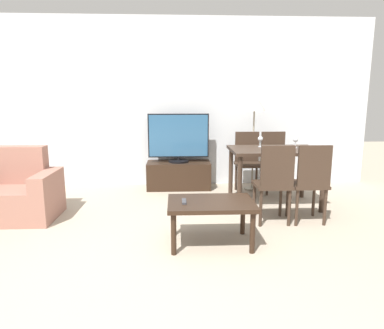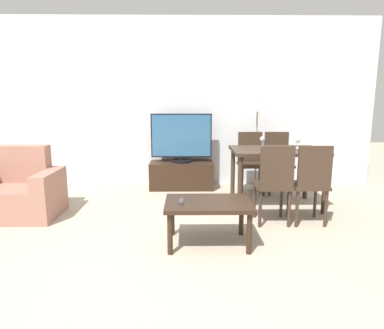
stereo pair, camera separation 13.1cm
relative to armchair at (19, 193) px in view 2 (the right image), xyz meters
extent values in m
plane|color=tan|center=(1.66, -1.75, -0.29)|extent=(18.00, 18.00, 0.00)
cube|color=silver|center=(1.66, 1.62, 1.06)|extent=(6.92, 0.06, 2.70)
cube|color=#9E6B5B|center=(0.00, -0.04, -0.10)|extent=(0.61, 0.71, 0.38)
cube|color=#9E6B5B|center=(0.00, 0.22, 0.32)|extent=(0.61, 0.20, 0.46)
cube|color=#9E6B5B|center=(0.39, -0.04, -0.01)|extent=(0.18, 0.71, 0.56)
cube|color=black|center=(1.96, 1.32, -0.08)|extent=(1.00, 0.47, 0.43)
cylinder|color=black|center=(1.96, 1.32, 0.15)|extent=(0.32, 0.32, 0.03)
cylinder|color=black|center=(1.96, 1.32, 0.19)|extent=(0.04, 0.04, 0.05)
cube|color=black|center=(1.96, 1.32, 0.56)|extent=(0.95, 0.04, 0.69)
cube|color=#2D5B84|center=(1.96, 1.30, 0.56)|extent=(0.92, 0.01, 0.65)
cube|color=black|center=(2.26, -0.87, 0.12)|extent=(0.84, 0.57, 0.04)
cylinder|color=black|center=(1.89, -1.10, -0.09)|extent=(0.05, 0.05, 0.39)
cylinder|color=black|center=(2.62, -1.10, -0.09)|extent=(0.05, 0.05, 0.39)
cylinder|color=black|center=(1.89, -0.64, -0.09)|extent=(0.05, 0.05, 0.39)
cylinder|color=black|center=(2.62, -0.64, -0.09)|extent=(0.05, 0.05, 0.39)
cube|color=#38281E|center=(3.23, 0.36, 0.46)|extent=(1.17, 0.80, 0.04)
cylinder|color=#38281E|center=(2.70, 0.02, 0.07)|extent=(0.06, 0.06, 0.73)
cylinder|color=#38281E|center=(3.76, 0.02, 0.07)|extent=(0.06, 0.06, 0.73)
cylinder|color=#38281E|center=(2.70, 0.70, 0.07)|extent=(0.06, 0.06, 0.73)
cylinder|color=#38281E|center=(3.76, 0.70, 0.07)|extent=(0.06, 0.06, 0.73)
cube|color=#38281E|center=(3.02, -0.27, 0.15)|extent=(0.40, 0.40, 0.04)
cylinder|color=#38281E|center=(2.86, -0.11, -0.08)|extent=(0.04, 0.04, 0.42)
cylinder|color=#38281E|center=(3.19, -0.11, -0.08)|extent=(0.04, 0.04, 0.42)
cylinder|color=#38281E|center=(2.86, -0.43, -0.08)|extent=(0.04, 0.04, 0.42)
cylinder|color=#38281E|center=(3.19, -0.43, -0.08)|extent=(0.04, 0.04, 0.42)
cube|color=#38281E|center=(3.02, -0.45, 0.40)|extent=(0.37, 0.04, 0.46)
cube|color=#38281E|center=(3.43, 0.99, 0.15)|extent=(0.40, 0.40, 0.04)
cylinder|color=#38281E|center=(3.27, 0.83, -0.08)|extent=(0.04, 0.04, 0.42)
cylinder|color=#38281E|center=(3.60, 0.83, -0.08)|extent=(0.04, 0.04, 0.42)
cylinder|color=#38281E|center=(3.27, 1.16, -0.08)|extent=(0.04, 0.04, 0.42)
cylinder|color=#38281E|center=(3.60, 1.16, -0.08)|extent=(0.04, 0.04, 0.42)
cube|color=#38281E|center=(3.43, 1.18, 0.40)|extent=(0.37, 0.04, 0.46)
cube|color=#38281E|center=(3.43, -0.27, 0.15)|extent=(0.40, 0.40, 0.04)
cylinder|color=#38281E|center=(3.27, -0.11, -0.08)|extent=(0.04, 0.04, 0.42)
cylinder|color=#38281E|center=(3.60, -0.11, -0.08)|extent=(0.04, 0.04, 0.42)
cylinder|color=#38281E|center=(3.27, -0.43, -0.08)|extent=(0.04, 0.04, 0.42)
cylinder|color=#38281E|center=(3.60, -0.43, -0.08)|extent=(0.04, 0.04, 0.42)
cube|color=#38281E|center=(3.43, -0.45, 0.40)|extent=(0.37, 0.04, 0.46)
cube|color=#38281E|center=(3.02, 0.99, 0.15)|extent=(0.40, 0.40, 0.04)
cylinder|color=#38281E|center=(2.86, 0.83, -0.08)|extent=(0.04, 0.04, 0.42)
cylinder|color=#38281E|center=(3.19, 0.83, -0.08)|extent=(0.04, 0.04, 0.42)
cylinder|color=#38281E|center=(2.86, 1.16, -0.08)|extent=(0.04, 0.04, 0.42)
cylinder|color=#38281E|center=(3.19, 1.16, -0.08)|extent=(0.04, 0.04, 0.42)
cube|color=#38281E|center=(3.02, 1.18, 0.40)|extent=(0.37, 0.04, 0.46)
cylinder|color=gray|center=(3.12, 1.18, -0.28)|extent=(0.24, 0.24, 0.02)
cylinder|color=gray|center=(3.12, 1.18, 0.34)|extent=(0.02, 0.02, 1.21)
cone|color=beige|center=(3.12, 1.18, 1.08)|extent=(0.32, 0.32, 0.26)
cube|color=#38383D|center=(2.00, -0.89, 0.15)|extent=(0.04, 0.15, 0.02)
cylinder|color=silver|center=(3.52, 0.42, 0.48)|extent=(0.06, 0.06, 0.01)
cylinder|color=silver|center=(3.52, 0.42, 0.52)|extent=(0.01, 0.01, 0.07)
sphere|color=silver|center=(3.52, 0.42, 0.59)|extent=(0.07, 0.07, 0.07)
cylinder|color=silver|center=(3.07, 0.55, 0.48)|extent=(0.06, 0.06, 0.01)
cylinder|color=silver|center=(3.07, 0.55, 0.52)|extent=(0.01, 0.01, 0.07)
sphere|color=silver|center=(3.07, 0.55, 0.59)|extent=(0.07, 0.07, 0.07)
camera|label=1|loc=(1.92, -4.05, 1.11)|focal=32.00mm
camera|label=2|loc=(2.05, -4.05, 1.11)|focal=32.00mm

